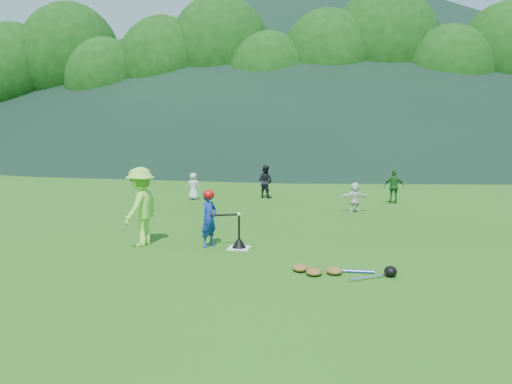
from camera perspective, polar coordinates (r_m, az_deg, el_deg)
ground at (r=10.65m, az=-1.95°, el=-6.46°), size 120.00×120.00×0.00m
home_plate at (r=10.65m, az=-1.95°, el=-6.41°), size 0.45×0.45×0.02m
baseball at (r=10.50m, az=-1.96°, el=-2.54°), size 0.08×0.08×0.08m
batter_child at (r=10.73m, az=-5.38°, el=-3.08°), size 0.45×0.52×1.21m
adult_coach at (r=11.07m, az=-13.02°, el=-1.63°), size 0.80×1.19×1.71m
fielder_a at (r=18.05m, az=-7.17°, el=0.65°), size 0.48×0.32×0.98m
fielder_b at (r=18.42m, az=1.06°, el=1.19°), size 0.72×0.66×1.20m
fielder_c at (r=17.61m, az=15.50°, el=0.58°), size 0.68×0.28×1.16m
fielder_d at (r=15.41m, az=11.22°, el=-0.62°), size 0.90×0.49×0.93m
batting_tee at (r=10.62m, az=-1.95°, el=-5.78°), size 0.30×0.30×0.68m
batter_gear at (r=10.65m, az=-5.29°, el=-0.48°), size 0.73×0.26×0.57m
equipment_pile at (r=8.88m, az=8.96°, el=-8.87°), size 1.80×0.70×0.19m
outfield_fence at (r=38.28m, az=5.51°, el=4.37°), size 70.07×0.08×1.33m
tree_line at (r=44.42m, az=6.28°, el=14.44°), size 70.04×11.40×14.82m
distant_hills at (r=93.33m, az=2.45°, el=14.78°), size 155.00×140.00×32.00m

